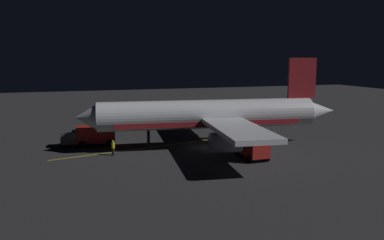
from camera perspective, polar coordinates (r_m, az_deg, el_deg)
The scene contains 8 objects.
ground_plane at distance 48.46m, azimuth 2.25°, elevation -4.09°, with size 180.00×180.00×0.20m, color #2C2C2F.
apron_guide_stripe at distance 49.92m, azimuth -3.21°, elevation -3.59°, with size 0.24×29.54×0.01m, color gold.
airliner at distance 47.85m, azimuth 2.95°, elevation 0.64°, with size 29.28×32.31×10.83m.
baggage_truck at distance 50.57m, azimuth -14.38°, elevation -2.21°, with size 2.64×6.59×2.48m.
catering_truck at distance 43.83m, azimuth 8.30°, elevation -3.66°, with size 6.12×2.40×2.64m.
ground_crew_worker at distance 45.21m, azimuth -11.30°, elevation -3.94°, with size 0.40×0.40×1.74m.
traffic_cone_near_left at distance 54.33m, azimuth -11.37°, elevation -2.45°, with size 0.50×0.50×0.55m.
traffic_cone_near_right at distance 49.97m, azimuth -11.97°, elevation -3.47°, with size 0.50×0.50×0.55m.
Camera 1 is at (-44.25, 16.44, 10.87)m, focal length 37.02 mm.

